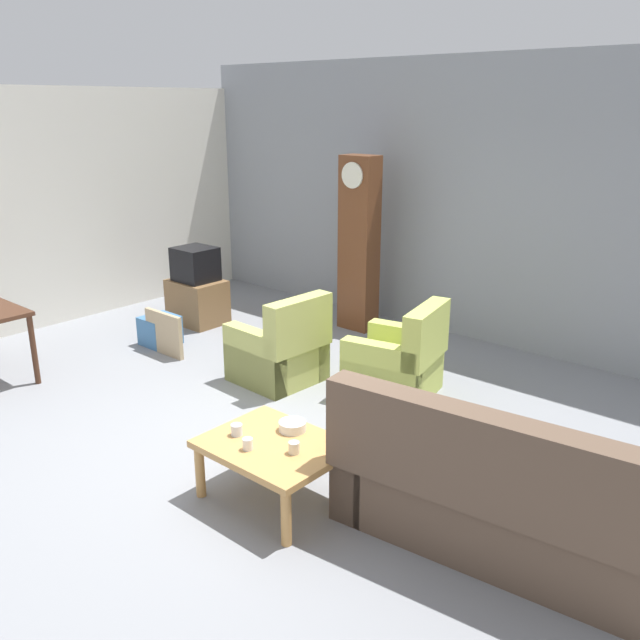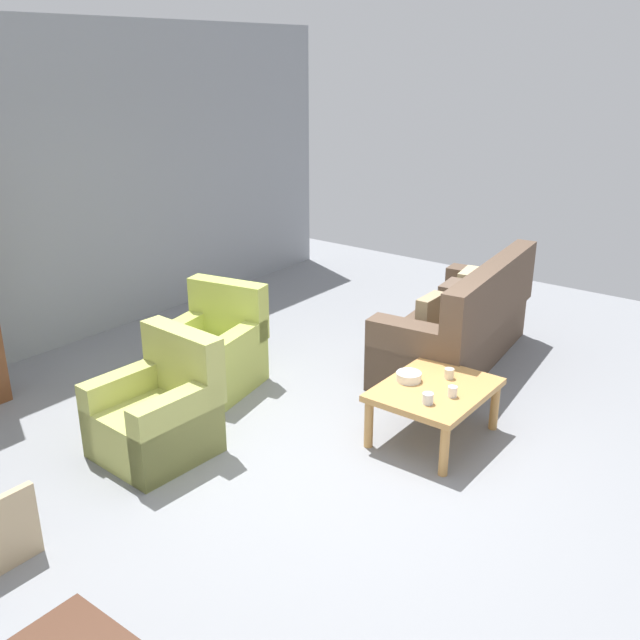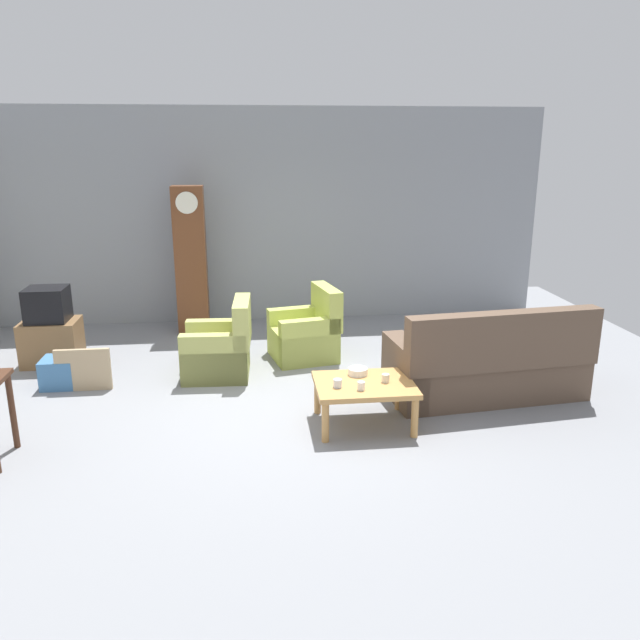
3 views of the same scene
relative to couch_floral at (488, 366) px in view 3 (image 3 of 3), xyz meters
The scene contains 15 objects.
ground_plane 2.23m from the couch_floral, behind, with size 10.40×10.40×0.00m, color gray.
garage_door_wall 4.33m from the couch_floral, 121.99° to the left, with size 8.40×0.16×3.20m, color gray.
couch_floral is the anchor object (origin of this frame).
armchair_olive_near 3.08m from the couch_floral, 160.68° to the left, with size 0.82×0.80×0.92m.
armchair_olive_far 2.38m from the couch_floral, 140.19° to the left, with size 0.93×0.90×0.92m.
coffee_table_wood 1.55m from the couch_floral, 160.03° to the right, with size 0.96×0.76×0.44m.
grandfather_clock 4.46m from the couch_floral, 139.55° to the left, with size 0.44×0.30×2.11m.
tv_stand_cabinet 5.29m from the couch_floral, 161.49° to the left, with size 0.68×0.52×0.56m, color brown.
tv_crt 5.30m from the couch_floral, 161.49° to the left, with size 0.48×0.44×0.42m, color black.
framed_picture_leaning 4.47m from the couch_floral, behind, with size 0.60×0.05×0.48m, color tan.
storage_box_blue 4.80m from the couch_floral, 169.49° to the left, with size 0.37×0.39×0.33m, color teal.
cup_white_porcelain 1.69m from the couch_floral, 154.95° to the right, with size 0.07×0.07×0.08m, color white.
cup_blue_rimmed 1.85m from the couch_floral, 160.31° to the right, with size 0.08×0.08×0.08m, color silver.
cup_cream_tall 1.37m from the couch_floral, 156.60° to the right, with size 0.08×0.08×0.08m, color beige.
bowl_white_stacked 1.52m from the couch_floral, 168.21° to the right, with size 0.20×0.20×0.07m, color white.
Camera 3 is at (-0.35, -6.06, 2.70)m, focal length 35.29 mm.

